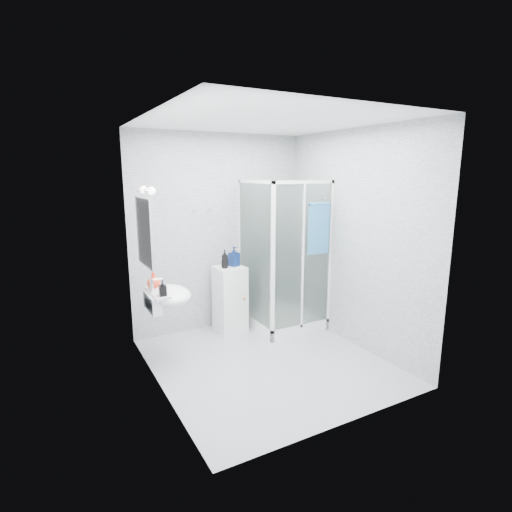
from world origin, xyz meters
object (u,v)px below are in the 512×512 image
soap_dispenser_orange (154,280)px  shower_enclosure (281,297)px  hand_towel (319,227)px  soap_dispenser_black (163,288)px  shampoo_bottle_b (234,256)px  storage_cabinet (230,299)px  shampoo_bottle_a (225,259)px  wall_basin (167,296)px

soap_dispenser_orange → shower_enclosure: bearing=6.2°
hand_towel → soap_dispenser_black: bearing=-177.4°
soap_dispenser_black → hand_towel: bearing=2.6°
shampoo_bottle_b → hand_towel: bearing=-38.3°
storage_cabinet → hand_towel: bearing=-37.8°
storage_cabinet → shampoo_bottle_a: 0.57m
soap_dispenser_black → shampoo_bottle_b: bearing=33.2°
shower_enclosure → shampoo_bottle_b: shower_enclosure is taller
shampoo_bottle_b → soap_dispenser_orange: size_ratio=1.41×
storage_cabinet → shampoo_bottle_a: shampoo_bottle_a is taller
wall_basin → shampoo_bottle_a: shampoo_bottle_a is taller
shower_enclosure → soap_dispenser_black: (-1.74, -0.49, 0.50)m
hand_towel → shampoo_bottle_b: bearing=141.7°
shower_enclosure → shampoo_bottle_a: bearing=163.1°
hand_towel → shampoo_bottle_b: 1.17m
shampoo_bottle_b → soap_dispenser_black: size_ratio=1.60×
shampoo_bottle_a → soap_dispenser_orange: bearing=-158.1°
wall_basin → hand_towel: 2.04m
wall_basin → storage_cabinet: wall_basin is taller
shower_enclosure → soap_dispenser_black: bearing=-164.2°
shampoo_bottle_b → soap_dispenser_black: (-1.17, -0.77, -0.07)m
shampoo_bottle_a → soap_dispenser_orange: (-1.03, -0.41, -0.05)m
wall_basin → soap_dispenser_orange: (-0.10, 0.12, 0.16)m
hand_towel → shampoo_bottle_a: size_ratio=2.72×
shampoo_bottle_a → soap_dispenser_black: shampoo_bottle_a is taller
shower_enclosure → soap_dispenser_orange: shower_enclosure is taller
storage_cabinet → shampoo_bottle_b: bearing=13.1°
storage_cabinet → soap_dispenser_orange: 1.30m
shower_enclosure → soap_dispenser_orange: 1.84m
shower_enclosure → shampoo_bottle_b: (-0.57, 0.27, 0.57)m
soap_dispenser_orange → soap_dispenser_black: 0.30m
shower_enclosure → hand_towel: (0.28, -0.40, 0.98)m
shower_enclosure → storage_cabinet: bearing=158.6°
hand_towel → soap_dispenser_orange: hand_towel is taller
wall_basin → soap_dispenser_orange: soap_dispenser_orange is taller
storage_cabinet → hand_towel: hand_towel is taller
hand_towel → soap_dispenser_black: (-2.03, -0.09, -0.48)m
shower_enclosure → shampoo_bottle_b: size_ratio=7.72×
wall_basin → shampoo_bottle_b: size_ratio=2.16×
storage_cabinet → soap_dispenser_black: 1.42m
shampoo_bottle_a → shampoo_bottle_b: shampoo_bottle_b is taller
storage_cabinet → soap_dispenser_black: bearing=-148.4°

